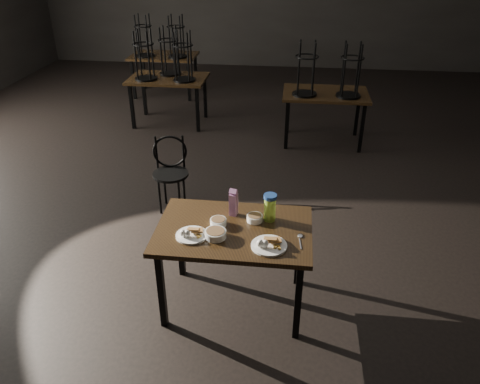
# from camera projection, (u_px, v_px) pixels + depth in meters

# --- Properties ---
(main_table) EXTENTS (1.20, 0.80, 0.75)m
(main_table) POSITION_uv_depth(u_px,v_px,m) (234.00, 237.00, 3.64)
(main_table) COLOR black
(main_table) RESTS_ON ground
(plate_left) EXTENTS (0.24, 0.24, 0.08)m
(plate_left) POSITION_uv_depth(u_px,v_px,m) (191.00, 234.00, 3.50)
(plate_left) COLOR white
(plate_left) RESTS_ON main_table
(plate_right) EXTENTS (0.26, 0.26, 0.09)m
(plate_right) POSITION_uv_depth(u_px,v_px,m) (269.00, 244.00, 3.39)
(plate_right) COLOR white
(plate_right) RESTS_ON main_table
(bowl_near) EXTENTS (0.13, 0.13, 0.05)m
(bowl_near) POSITION_uv_depth(u_px,v_px,m) (218.00, 222.00, 3.64)
(bowl_near) COLOR white
(bowl_near) RESTS_ON main_table
(bowl_far) EXTENTS (0.13, 0.13, 0.05)m
(bowl_far) POSITION_uv_depth(u_px,v_px,m) (255.00, 218.00, 3.69)
(bowl_far) COLOR white
(bowl_far) RESTS_ON main_table
(bowl_big) EXTENTS (0.16, 0.16, 0.06)m
(bowl_big) POSITION_uv_depth(u_px,v_px,m) (215.00, 234.00, 3.49)
(bowl_big) COLOR white
(bowl_big) RESTS_ON main_table
(juice_carton) EXTENTS (0.07, 0.07, 0.24)m
(juice_carton) POSITION_uv_depth(u_px,v_px,m) (234.00, 203.00, 3.73)
(juice_carton) COLOR #841874
(juice_carton) RESTS_ON main_table
(water_bottle) EXTENTS (0.12, 0.12, 0.23)m
(water_bottle) POSITION_uv_depth(u_px,v_px,m) (270.00, 207.00, 3.66)
(water_bottle) COLOR #A1CE3C
(water_bottle) RESTS_ON main_table
(spoon) EXTENTS (0.05, 0.20, 0.01)m
(spoon) POSITION_uv_depth(u_px,v_px,m) (300.00, 237.00, 3.50)
(spoon) COLOR silver
(spoon) RESTS_ON main_table
(bentwood_chair) EXTENTS (0.42, 0.41, 0.82)m
(bentwood_chair) POSITION_uv_depth(u_px,v_px,m) (170.00, 167.00, 5.12)
(bentwood_chair) COLOR black
(bentwood_chair) RESTS_ON ground
(bg_table_left) EXTENTS (1.20, 0.80, 1.48)m
(bg_table_left) POSITION_uv_depth(u_px,v_px,m) (167.00, 76.00, 7.28)
(bg_table_left) COLOR black
(bg_table_left) RESTS_ON ground
(bg_table_right) EXTENTS (1.20, 0.80, 1.48)m
(bg_table_right) POSITION_uv_depth(u_px,v_px,m) (326.00, 93.00, 6.59)
(bg_table_right) COLOR black
(bg_table_right) RESTS_ON ground
(bg_table_far) EXTENTS (1.20, 0.80, 1.48)m
(bg_table_far) POSITION_uv_depth(u_px,v_px,m) (163.00, 55.00, 8.59)
(bg_table_far) COLOR black
(bg_table_far) RESTS_ON ground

